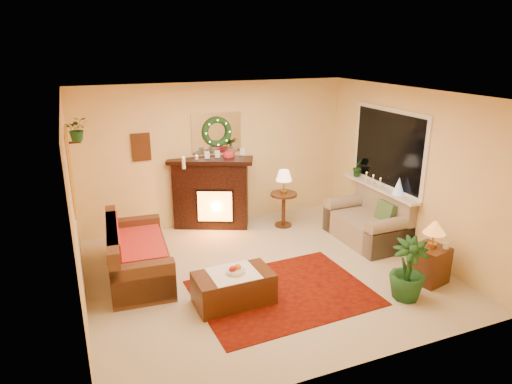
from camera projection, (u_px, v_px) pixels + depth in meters
name	position (u px, v px, depth m)	size (l,w,h in m)	color
floor	(265.00, 272.00, 6.77)	(5.00, 5.00, 0.00)	beige
ceiling	(266.00, 94.00, 5.96)	(5.00, 5.00, 0.00)	white
wall_back	(217.00, 154.00, 8.34)	(5.00, 5.00, 0.00)	#EFD88C
wall_front	(358.00, 255.00, 4.38)	(5.00, 5.00, 0.00)	#EFD88C
wall_left	(74.00, 213.00, 5.46)	(4.50, 4.50, 0.00)	#EFD88C
wall_right	(409.00, 171.00, 7.26)	(4.50, 4.50, 0.00)	#EFD88C
area_rug	(283.00, 293.00, 6.21)	(2.31, 1.73, 0.01)	maroon
sofa	(138.00, 248.00, 6.58)	(0.82, 1.85, 0.80)	#472F1B
red_throw	(135.00, 242.00, 6.71)	(0.80, 1.31, 0.02)	red
fireplace	(211.00, 198.00, 8.32)	(1.33, 0.42, 1.22)	black
poinsettia	(228.00, 156.00, 8.19)	(0.21, 0.21, 0.21)	red
mantel_candle_a	(184.00, 163.00, 7.88)	(0.07, 0.07, 0.20)	white
mantel_candle_b	(197.00, 161.00, 8.02)	(0.06, 0.06, 0.18)	silver
mantel_mirror	(217.00, 133.00, 8.20)	(0.92, 0.02, 0.72)	white
wreath	(217.00, 132.00, 8.16)	(0.55, 0.55, 0.11)	#194719
wall_art	(141.00, 147.00, 7.76)	(0.32, 0.03, 0.48)	#381E11
gold_mirror	(71.00, 171.00, 5.59)	(0.03, 0.84, 1.00)	gold
hanging_plant	(79.00, 141.00, 6.23)	(0.33, 0.28, 0.36)	#194719
loveseat	(367.00, 217.00, 7.74)	(0.83, 1.43, 0.83)	tan
window_frame	(388.00, 149.00, 7.66)	(0.03, 1.86, 1.36)	white
window_glass	(387.00, 149.00, 7.65)	(0.02, 1.70, 1.22)	black
window_sill	(380.00, 188.00, 7.83)	(0.22, 1.86, 0.04)	white
mini_tree	(399.00, 186.00, 7.36)	(0.19, 0.19, 0.28)	silver
sill_plant	(358.00, 166.00, 8.37)	(0.25, 0.20, 0.46)	#185621
side_table_round	(283.00, 209.00, 8.39)	(0.49, 0.49, 0.63)	#341D0E
lamp_cream	(284.00, 180.00, 8.22)	(0.29, 0.29, 0.44)	#FDDBA1
end_table_square	(429.00, 264.00, 6.44)	(0.43, 0.43, 0.53)	#44231D
lamp_tiffany	(434.00, 233.00, 6.29)	(0.31, 0.31, 0.45)	orange
coffee_table	(234.00, 288.00, 5.92)	(1.01, 0.55, 0.42)	black
fruit_bowl	(235.00, 272.00, 5.85)	(0.25, 0.25, 0.06)	beige
floor_palm	(408.00, 267.00, 5.95)	(1.41, 1.41, 2.53)	#19421E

